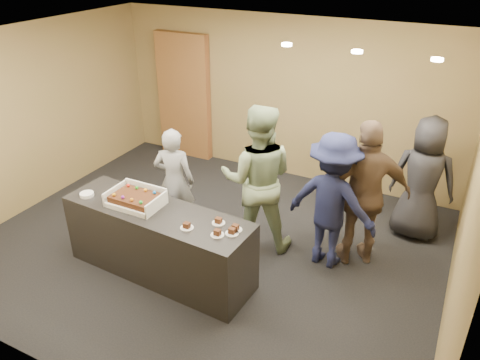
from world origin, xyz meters
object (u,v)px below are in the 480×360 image
(cake_box, at_px, (137,201))
(person_dark_suit, at_px, (423,179))
(serving_counter, at_px, (159,242))
(person_server_grey, at_px, (174,181))
(sheet_cake, at_px, (135,198))
(person_sage_man, at_px, (258,179))
(storage_cabinet, at_px, (184,97))
(plate_stack, at_px, (87,194))
(person_brown_extra, at_px, (365,195))
(person_navy_man, at_px, (332,201))

(cake_box, bearing_deg, person_dark_suit, 37.64)
(serving_counter, distance_m, person_server_grey, 1.04)
(sheet_cake, xyz_separation_m, person_sage_man, (1.09, 1.10, -0.00))
(cake_box, distance_m, person_sage_man, 1.53)
(cake_box, bearing_deg, serving_counter, -4.63)
(serving_counter, bearing_deg, sheet_cake, -176.60)
(serving_counter, height_order, sheet_cake, sheet_cake)
(storage_cabinet, height_order, person_sage_man, storage_cabinet)
(storage_cabinet, distance_m, person_sage_man, 3.25)
(plate_stack, relative_size, person_dark_suit, 0.10)
(serving_counter, distance_m, person_dark_suit, 3.56)
(serving_counter, distance_m, person_brown_extra, 2.57)
(person_navy_man, bearing_deg, sheet_cake, 36.23)
(sheet_cake, height_order, person_navy_man, person_navy_man)
(person_server_grey, xyz_separation_m, person_navy_man, (2.14, 0.25, 0.12))
(person_brown_extra, xyz_separation_m, person_dark_suit, (0.56, 0.95, -0.09))
(sheet_cake, bearing_deg, person_sage_man, 45.23)
(cake_box, relative_size, person_brown_extra, 0.33)
(person_brown_extra, bearing_deg, person_sage_man, -17.91)
(serving_counter, bearing_deg, person_server_grey, 115.34)
(person_brown_extra, bearing_deg, person_server_grey, -19.06)
(plate_stack, height_order, person_brown_extra, person_brown_extra)
(person_server_grey, bearing_deg, person_brown_extra, 173.66)
(plate_stack, bearing_deg, person_brown_extra, 25.50)
(person_server_grey, height_order, person_sage_man, person_sage_man)
(sheet_cake, bearing_deg, storage_cabinet, 113.32)
(plate_stack, bearing_deg, serving_counter, 6.18)
(person_server_grey, xyz_separation_m, person_sage_man, (1.17, 0.19, 0.22))
(person_server_grey, bearing_deg, person_sage_man, 172.36)
(person_sage_man, relative_size, person_brown_extra, 1.04)
(serving_counter, height_order, plate_stack, plate_stack)
(sheet_cake, xyz_separation_m, person_server_grey, (-0.08, 0.91, -0.23))
(person_sage_man, bearing_deg, person_dark_suit, -167.41)
(serving_counter, height_order, person_server_grey, person_server_grey)
(plate_stack, relative_size, person_navy_man, 0.10)
(cake_box, distance_m, person_brown_extra, 2.76)
(serving_counter, xyz_separation_m, person_dark_suit, (2.68, 2.31, 0.42))
(serving_counter, xyz_separation_m, person_brown_extra, (2.12, 1.37, 0.51))
(person_sage_man, bearing_deg, sheet_cake, 24.96)
(person_navy_man, relative_size, person_dark_suit, 1.01)
(serving_counter, xyz_separation_m, person_navy_man, (1.77, 1.16, 0.43))
(serving_counter, distance_m, person_navy_man, 2.17)
(serving_counter, distance_m, sheet_cake, 0.62)
(serving_counter, xyz_separation_m, plate_stack, (-0.97, -0.10, 0.47))
(person_sage_man, distance_m, person_navy_man, 0.98)
(sheet_cake, bearing_deg, cake_box, 89.14)
(serving_counter, bearing_deg, person_sage_man, 57.33)
(person_sage_man, relative_size, person_navy_man, 1.12)
(sheet_cake, height_order, person_dark_suit, person_dark_suit)
(plate_stack, height_order, person_navy_man, person_navy_man)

